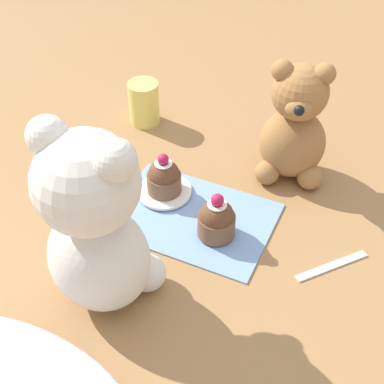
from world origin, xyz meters
TOP-DOWN VIEW (x-y plane):
  - ground_plane at (0.00, 0.00)m, footprint 4.00×4.00m
  - knitted_placemat at (0.00, 0.00)m, footprint 0.25×0.18m
  - tulle_cloth at (0.07, 0.35)m, footprint 0.32×0.14m
  - teddy_bear_cream at (0.05, 0.18)m, footprint 0.15×0.15m
  - teddy_bear_tan at (-0.11, -0.17)m, footprint 0.13×0.12m
  - cupcake_near_cream_bear at (-0.05, 0.02)m, footprint 0.06×0.06m
  - saucer_plate at (0.06, -0.03)m, footprint 0.09×0.09m
  - cupcake_near_tan_bear at (0.06, -0.03)m, footprint 0.06×0.06m
  - juice_glass at (0.20, -0.21)m, footprint 0.06×0.06m
  - teaspoon at (-0.23, 0.01)m, footprint 0.09×0.10m

SIDE VIEW (x-z plane):
  - ground_plane at x=0.00m, z-range 0.00..0.00m
  - teaspoon at x=-0.23m, z-range 0.00..0.01m
  - knitted_placemat at x=0.00m, z-range 0.00..0.01m
  - saucer_plate at x=0.06m, z-range 0.01..0.01m
  - tulle_cloth at x=0.07m, z-range 0.00..0.03m
  - cupcake_near_cream_bear at x=-0.05m, z-range 0.00..0.07m
  - cupcake_near_tan_bear at x=0.06m, z-range 0.00..0.08m
  - juice_glass at x=0.20m, z-range 0.00..0.09m
  - teddy_bear_tan at x=-0.11m, z-range -0.01..0.21m
  - teddy_bear_cream at x=0.05m, z-range 0.00..0.28m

